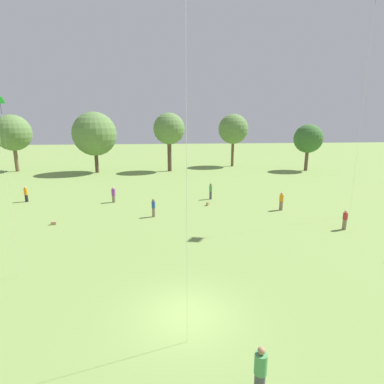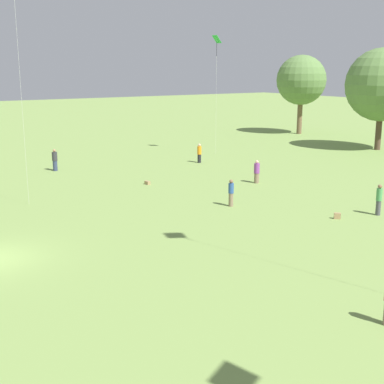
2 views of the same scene
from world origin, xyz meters
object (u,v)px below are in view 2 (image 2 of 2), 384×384
(person_8, at_px, (379,200))
(picnic_bag_0, at_px, (337,216))
(person_1, at_px, (257,172))
(kite_1, at_px, (217,44))
(person_5, at_px, (199,153))
(person_9, at_px, (55,160))
(picnic_bag_1, at_px, (147,183))
(person_2, at_px, (231,193))

(person_8, distance_m, picnic_bag_0, 2.85)
(person_1, bearing_deg, kite_1, -39.62)
(person_5, distance_m, picnic_bag_0, 20.19)
(person_1, distance_m, person_9, 17.15)
(person_5, distance_m, kite_1, 11.30)
(person_5, bearing_deg, kite_1, -165.32)
(person_1, bearing_deg, picnic_bag_1, 43.82)
(person_5, relative_size, picnic_bag_1, 3.81)
(kite_1, distance_m, picnic_bag_0, 26.80)
(person_9, xyz_separation_m, picnic_bag_0, (23.25, 8.57, -0.73))
(person_1, height_order, person_8, person_8)
(kite_1, relative_size, picnic_bag_1, 25.11)
(person_9, xyz_separation_m, kite_1, (-0.00, 16.71, 9.81))
(person_1, height_order, picnic_bag_0, person_1)
(person_9, bearing_deg, kite_1, 162.40)
(person_8, relative_size, person_9, 1.01)
(person_8, height_order, picnic_bag_0, person_8)
(person_1, distance_m, picnic_bag_1, 8.26)
(person_1, xyz_separation_m, person_2, (4.45, -5.84, 0.01))
(person_5, xyz_separation_m, person_8, (20.57, -1.17, 0.07))
(person_5, bearing_deg, person_1, 58.31)
(kite_1, xyz_separation_m, picnic_bag_1, (9.03, -12.80, -10.59))
(person_1, height_order, picnic_bag_1, person_1)
(person_5, height_order, person_8, person_8)
(person_8, relative_size, picnic_bag_1, 4.03)
(person_1, xyz_separation_m, person_5, (-9.69, 1.34, 0.01))
(person_1, bearing_deg, person_5, -24.15)
(picnic_bag_0, bearing_deg, person_2, -149.27)
(person_1, relative_size, picnic_bag_0, 4.32)
(person_2, bearing_deg, person_9, 76.77)
(person_1, xyz_separation_m, person_9, (-13.13, -11.03, 0.05))
(kite_1, bearing_deg, person_8, -143.27)
(person_1, xyz_separation_m, picnic_bag_0, (10.12, -2.46, -0.68))
(person_8, bearing_deg, picnic_bag_1, -126.33)
(person_1, distance_m, picnic_bag_0, 10.44)
(kite_1, height_order, picnic_bag_1, kite_1)
(person_9, bearing_deg, picnic_bag_1, 95.79)
(person_2, xyz_separation_m, person_9, (-17.58, -5.20, 0.04))
(picnic_bag_0, distance_m, picnic_bag_1, 14.97)
(person_2, bearing_deg, picnic_bag_0, -88.98)
(kite_1, bearing_deg, person_2, -163.58)
(person_1, relative_size, kite_1, 0.15)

